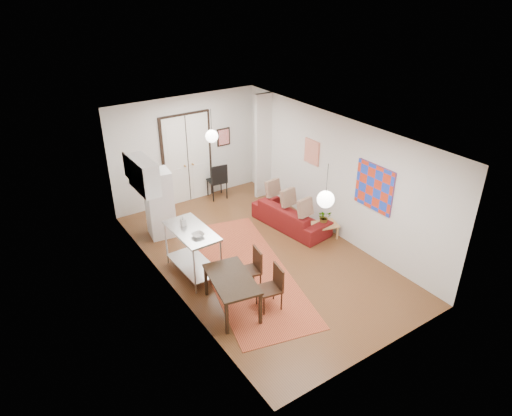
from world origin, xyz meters
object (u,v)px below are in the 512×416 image
kitchen_counter (192,244)px  black_side_chair (215,176)px  sofa (291,216)px  coffee_table (321,226)px  fridge (159,204)px  dining_chair_far (267,283)px  dining_table (232,282)px  dining_chair_near (246,265)px

kitchen_counter → black_side_chair: size_ratio=1.34×
sofa → coffee_table: (0.26, -0.82, 0.01)m
fridge → dining_chair_far: (0.59, -3.57, -0.32)m
kitchen_counter → dining_table: 1.45m
coffee_table → dining_table: bearing=-161.2°
coffee_table → sofa: bearing=107.7°
dining_chair_near → black_side_chair: 4.30m
sofa → black_side_chair: black_side_chair is taller
sofa → dining_chair_far: size_ratio=2.35×
dining_chair_far → black_side_chair: size_ratio=0.85×
fridge → dining_table: size_ratio=1.19×
fridge → black_side_chair: 2.42m
dining_chair_near → kitchen_counter: bearing=-136.0°
black_side_chair → kitchen_counter: bearing=60.5°
dining_table → dining_chair_near: 0.75m
dining_chair_near → coffee_table: bearing=114.3°
coffee_table → black_side_chair: (-0.96, 3.40, 0.30)m
coffee_table → kitchen_counter: 3.21m
kitchen_counter → dining_table: kitchen_counter is taller
dining_table → dining_chair_near: dining_chair_near is taller
sofa → dining_chair_far: bearing=125.8°
fridge → dining_chair_near: size_ratio=1.89×
dining_chair_far → black_side_chair: (1.53, 4.72, 0.10)m
fridge → dining_chair_near: 2.95m
fridge → dining_table: (-0.01, -3.31, -0.20)m
sofa → black_side_chair: 2.69m
kitchen_counter → black_side_chair: kitchen_counter is taller
kitchen_counter → dining_table: size_ratio=0.99×
black_side_chair → dining_chair_far: bearing=78.7°
dining_chair_far → fridge: bearing=-160.2°
dining_chair_near → dining_chair_far: size_ratio=1.00×
dining_chair_far → coffee_table: bearing=128.3°
sofa → dining_chair_near: 2.66m
dining_table → black_side_chair: size_ratio=1.35×
sofa → fridge: 3.21m
sofa → coffee_table: bearing=-170.3°
sofa → kitchen_counter: 2.96m
fridge → dining_chair_far: fridge is taller
sofa → dining_chair_near: size_ratio=2.35×
coffee_table → dining_chair_near: 2.57m
coffee_table → kitchen_counter: size_ratio=0.65×
sofa → coffee_table: size_ratio=2.30×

